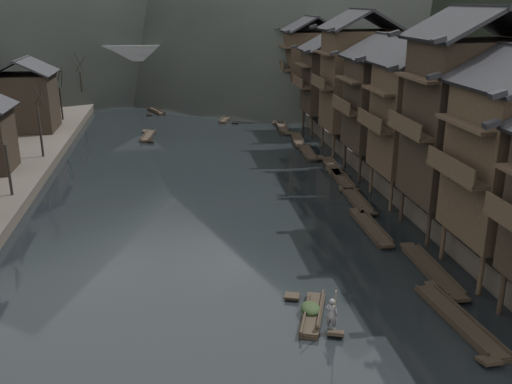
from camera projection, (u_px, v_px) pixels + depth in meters
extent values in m
plane|color=black|center=(229.00, 284.00, 34.33)|extent=(300.00, 300.00, 0.00)
cube|color=#2D2823|center=(459.00, 120.00, 76.35)|extent=(40.00, 200.00, 1.80)
cylinder|color=black|center=(502.00, 293.00, 30.62)|extent=(0.30, 0.30, 2.90)
cylinder|color=black|center=(481.00, 274.00, 32.68)|extent=(0.30, 0.30, 2.90)
cylinder|color=black|center=(443.00, 241.00, 37.18)|extent=(0.30, 0.30, 2.90)
cylinder|color=black|center=(482.00, 238.00, 37.55)|extent=(0.30, 0.30, 2.90)
cube|color=black|center=(457.00, 174.00, 33.10)|extent=(1.20, 5.70, 0.25)
cylinder|color=black|center=(429.00, 228.00, 39.24)|extent=(0.30, 0.30, 2.90)
cylinder|color=black|center=(402.00, 205.00, 43.74)|extent=(0.30, 0.30, 2.90)
cylinder|color=black|center=(466.00, 226.00, 39.62)|extent=(0.30, 0.30, 2.90)
cylinder|color=black|center=(436.00, 203.00, 44.12)|extent=(0.30, 0.30, 2.90)
cube|color=black|center=(465.00, 122.00, 39.72)|extent=(7.00, 6.00, 11.10)
cube|color=black|center=(410.00, 132.00, 39.35)|extent=(1.20, 5.70, 0.25)
cylinder|color=black|center=(391.00, 196.00, 45.80)|extent=(0.30, 0.30, 2.90)
cylinder|color=black|center=(371.00, 178.00, 50.30)|extent=(0.30, 0.30, 2.90)
cylinder|color=black|center=(424.00, 194.00, 46.18)|extent=(0.30, 0.30, 2.90)
cylinder|color=black|center=(401.00, 177.00, 50.68)|extent=(0.30, 0.30, 2.90)
cube|color=black|center=(422.00, 119.00, 46.67)|extent=(7.00, 6.00, 8.69)
cube|color=black|center=(375.00, 126.00, 46.26)|extent=(1.20, 5.70, 0.25)
cylinder|color=black|center=(360.00, 168.00, 53.30)|extent=(0.30, 0.30, 2.90)
cylinder|color=black|center=(345.00, 155.00, 57.80)|extent=(0.30, 0.30, 2.90)
cylinder|color=black|center=(388.00, 167.00, 53.68)|extent=(0.30, 0.30, 2.90)
cylinder|color=black|center=(371.00, 154.00, 58.18)|extent=(0.30, 0.30, 2.90)
cube|color=black|center=(387.00, 104.00, 54.21)|extent=(7.00, 6.00, 8.45)
cube|color=black|center=(346.00, 110.00, 53.80)|extent=(1.20, 5.70, 0.25)
cylinder|color=black|center=(334.00, 145.00, 61.74)|extent=(0.30, 0.30, 2.90)
cylinder|color=black|center=(322.00, 135.00, 66.24)|extent=(0.30, 0.30, 2.90)
cylinder|color=black|center=(358.00, 144.00, 62.12)|extent=(0.30, 0.30, 2.90)
cylinder|color=black|center=(345.00, 134.00, 66.62)|extent=(0.30, 0.30, 2.90)
cube|color=black|center=(358.00, 80.00, 62.31)|extent=(7.00, 6.00, 10.57)
cube|color=black|center=(322.00, 86.00, 61.93)|extent=(1.20, 5.70, 0.25)
cylinder|color=black|center=(312.00, 126.00, 71.11)|extent=(0.30, 0.30, 2.90)
cylinder|color=black|center=(303.00, 118.00, 75.61)|extent=(0.30, 0.30, 2.90)
cylinder|color=black|center=(333.00, 125.00, 71.49)|extent=(0.30, 0.30, 2.90)
cylinder|color=black|center=(323.00, 118.00, 75.99)|extent=(0.30, 0.30, 2.90)
cube|color=black|center=(332.00, 82.00, 72.16)|extent=(7.00, 6.00, 7.61)
cube|color=black|center=(302.00, 85.00, 71.73)|extent=(1.20, 5.70, 0.25)
cylinder|color=black|center=(292.00, 109.00, 82.36)|extent=(0.30, 0.30, 2.90)
cylinder|color=black|center=(286.00, 103.00, 86.86)|extent=(0.30, 0.30, 2.90)
cylinder|color=black|center=(311.00, 108.00, 82.74)|extent=(0.30, 0.30, 2.90)
cylinder|color=black|center=(303.00, 103.00, 87.24)|extent=(0.30, 0.30, 2.90)
cube|color=black|center=(310.00, 65.00, 83.14)|extent=(7.00, 6.00, 9.29)
cube|color=black|center=(284.00, 68.00, 82.74)|extent=(1.20, 5.70, 0.25)
cube|color=black|center=(27.00, 100.00, 69.42)|extent=(6.50, 6.50, 6.80)
cylinder|color=black|center=(0.00, 167.00, 46.17)|extent=(0.24, 0.24, 4.29)
cylinder|color=black|center=(33.00, 130.00, 57.65)|extent=(0.24, 0.24, 5.01)
cylinder|color=black|center=(66.00, 102.00, 76.02)|extent=(0.24, 0.24, 4.30)
cylinder|color=black|center=(80.00, 86.00, 88.04)|extent=(0.24, 0.24, 4.75)
cube|color=black|center=(458.00, 320.00, 30.11)|extent=(1.75, 7.61, 0.30)
cube|color=black|center=(459.00, 317.00, 30.05)|extent=(1.79, 7.46, 0.10)
cube|color=black|center=(434.00, 286.00, 33.49)|extent=(1.01, 1.00, 0.36)
cube|color=black|center=(489.00, 359.00, 26.64)|extent=(1.01, 1.00, 0.36)
cube|color=black|center=(432.00, 271.00, 35.54)|extent=(1.18, 7.39, 0.30)
cube|color=black|center=(432.00, 269.00, 35.48)|extent=(1.23, 7.24, 0.10)
cube|color=black|center=(409.00, 246.00, 38.81)|extent=(0.94, 0.91, 0.36)
cube|color=black|center=(460.00, 297.00, 32.18)|extent=(0.94, 0.91, 0.36)
cube|color=black|center=(370.00, 228.00, 42.30)|extent=(1.12, 6.88, 0.30)
cube|color=black|center=(370.00, 226.00, 42.24)|extent=(1.17, 6.74, 0.10)
cube|color=black|center=(356.00, 211.00, 45.34)|extent=(0.94, 0.85, 0.35)
cube|color=black|center=(386.00, 244.00, 39.16)|extent=(0.94, 0.85, 0.35)
cube|color=black|center=(357.00, 201.00, 47.96)|extent=(1.36, 6.52, 0.30)
cube|color=black|center=(357.00, 199.00, 47.90)|extent=(1.41, 6.39, 0.10)
cube|color=black|center=(345.00, 188.00, 50.81)|extent=(0.97, 0.83, 0.34)
cube|color=black|center=(371.00, 212.00, 45.02)|extent=(0.97, 0.83, 0.34)
cube|color=black|center=(342.00, 180.00, 53.66)|extent=(1.47, 6.63, 0.30)
cube|color=black|center=(342.00, 178.00, 53.60)|extent=(1.51, 6.50, 0.10)
cube|color=black|center=(331.00, 169.00, 56.55)|extent=(0.98, 0.86, 0.34)
cube|color=black|center=(354.00, 189.00, 50.69)|extent=(0.98, 0.86, 0.34)
cube|color=black|center=(331.00, 167.00, 57.87)|extent=(1.90, 6.93, 0.30)
cube|color=black|center=(331.00, 165.00, 57.81)|extent=(1.93, 6.80, 0.10)
cube|color=black|center=(320.00, 157.00, 60.83)|extent=(1.03, 0.95, 0.35)
cube|color=black|center=(344.00, 174.00, 54.82)|extent=(1.03, 0.95, 0.35)
cube|color=black|center=(307.00, 153.00, 63.08)|extent=(1.48, 6.22, 0.30)
cube|color=black|center=(307.00, 151.00, 63.02)|extent=(1.53, 6.10, 0.10)
cube|color=black|center=(300.00, 145.00, 65.78)|extent=(0.98, 0.82, 0.33)
cube|color=black|center=(315.00, 159.00, 60.29)|extent=(0.98, 0.82, 0.33)
cube|color=black|center=(297.00, 139.00, 69.17)|extent=(1.94, 6.67, 0.30)
cube|color=black|center=(297.00, 138.00, 69.11)|extent=(1.98, 6.55, 0.10)
cube|color=black|center=(289.00, 133.00, 72.00)|extent=(1.03, 0.92, 0.34)
cube|color=black|center=(307.00, 144.00, 66.24)|extent=(1.03, 0.92, 0.34)
cube|color=black|center=(282.00, 128.00, 75.34)|extent=(1.66, 6.41, 0.30)
cube|color=black|center=(282.00, 127.00, 75.28)|extent=(1.71, 6.28, 0.10)
cube|color=black|center=(276.00, 122.00, 78.10)|extent=(1.00, 0.86, 0.33)
cube|color=black|center=(289.00, 132.00, 72.49)|extent=(1.00, 0.86, 0.33)
cube|color=black|center=(276.00, 119.00, 81.16)|extent=(1.51, 7.61, 0.30)
cube|color=black|center=(276.00, 118.00, 81.10)|extent=(1.56, 7.46, 0.10)
cube|color=black|center=(270.00, 113.00, 84.48)|extent=(0.98, 0.97, 0.36)
cube|color=black|center=(282.00, 123.00, 77.75)|extent=(0.98, 0.97, 0.36)
cube|color=black|center=(270.00, 111.00, 87.12)|extent=(1.44, 7.42, 0.30)
cube|color=black|center=(270.00, 110.00, 87.06)|extent=(1.49, 7.27, 0.10)
cube|color=black|center=(267.00, 106.00, 90.41)|extent=(0.98, 0.95, 0.36)
cube|color=black|center=(272.00, 114.00, 83.74)|extent=(0.98, 0.95, 0.36)
cube|color=black|center=(148.00, 136.00, 70.73)|extent=(1.72, 5.72, 0.30)
cube|color=black|center=(148.00, 135.00, 70.67)|extent=(1.76, 5.62, 0.10)
cube|color=black|center=(146.00, 131.00, 73.15)|extent=(0.93, 0.80, 0.32)
cube|color=black|center=(150.00, 140.00, 68.22)|extent=(0.93, 0.80, 0.32)
cube|color=black|center=(227.00, 119.00, 81.36)|extent=(2.81, 5.97, 0.30)
cube|color=black|center=(227.00, 117.00, 81.30)|extent=(2.82, 5.87, 0.10)
cube|color=black|center=(219.00, 114.00, 83.73)|extent=(1.04, 0.97, 0.32)
cube|color=black|center=(235.00, 121.00, 78.89)|extent=(1.04, 0.97, 0.32)
cube|color=black|center=(156.00, 111.00, 86.51)|extent=(2.89, 5.41, 0.30)
cube|color=black|center=(156.00, 110.00, 86.46)|extent=(2.90, 5.32, 0.10)
cube|color=black|center=(163.00, 108.00, 88.87)|extent=(1.04, 0.93, 0.31)
cube|color=black|center=(149.00, 114.00, 84.07)|extent=(1.04, 0.93, 0.31)
cube|color=black|center=(157.00, 94.00, 102.04)|extent=(2.70, 4.66, 0.30)
cube|color=black|center=(157.00, 93.00, 101.99)|extent=(2.71, 4.60, 0.10)
cube|color=black|center=(152.00, 92.00, 103.81)|extent=(1.01, 0.86, 0.29)
cube|color=black|center=(161.00, 95.00, 100.19)|extent=(1.01, 0.86, 0.29)
cube|color=#4C4C4F|center=(187.00, 54.00, 99.53)|extent=(40.00, 6.00, 1.60)
cube|color=#4C4C4F|center=(187.00, 48.00, 96.58)|extent=(40.00, 0.50, 1.00)
cube|color=#4C4C4F|center=(186.00, 46.00, 101.64)|extent=(40.00, 0.50, 1.00)
cube|color=#4C4C4F|center=(107.00, 79.00, 98.88)|extent=(3.20, 6.00, 6.40)
cube|color=#4C4C4F|center=(162.00, 78.00, 100.19)|extent=(3.20, 6.00, 6.40)
cube|color=#4C4C4F|center=(213.00, 77.00, 101.42)|extent=(3.20, 6.00, 6.40)
cube|color=#4C4C4F|center=(266.00, 76.00, 102.73)|extent=(3.20, 6.00, 6.40)
cube|color=black|center=(313.00, 315.00, 30.66)|extent=(2.39, 4.52, 0.30)
cube|color=black|center=(313.00, 312.00, 30.60)|extent=(2.41, 4.45, 0.10)
cube|color=black|center=(292.00, 295.00, 32.41)|extent=(0.96, 0.80, 0.29)
cube|color=black|center=(336.00, 332.00, 28.82)|extent=(0.96, 0.80, 0.29)
ellipsoid|color=black|center=(311.00, 303.00, 30.65)|extent=(1.06, 1.39, 0.64)
imported|color=#545456|center=(332.00, 310.00, 28.87)|extent=(0.77, 0.67, 1.76)
cylinder|color=#8C7A51|center=(338.00, 263.00, 28.06)|extent=(0.81, 2.28, 3.45)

